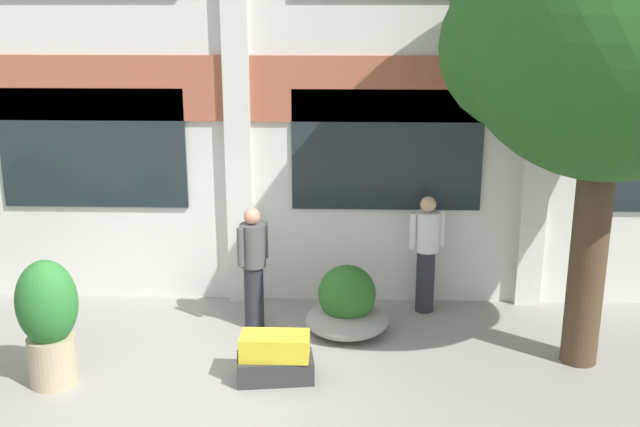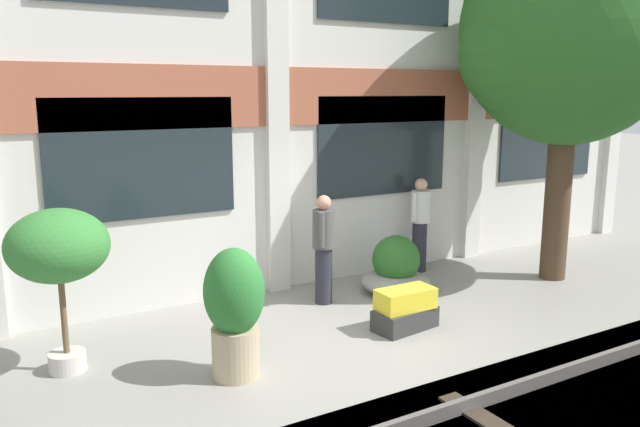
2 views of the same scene
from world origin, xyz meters
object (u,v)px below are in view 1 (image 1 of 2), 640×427
potted_plant_wide_bowl (347,307)px  potted_plant_square_trough (275,358)px  resident_watching_tracks (426,250)px  potted_plant_stone_basin (48,318)px  resident_by_doorway (253,264)px  broadleaf_tree (612,23)px

potted_plant_wide_bowl → potted_plant_square_trough: bearing=-122.2°
potted_plant_wide_bowl → potted_plant_square_trough: size_ratio=1.19×
potted_plant_square_trough → resident_watching_tracks: resident_watching_tracks is taller
potted_plant_square_trough → resident_watching_tracks: bearing=47.3°
potted_plant_stone_basin → resident_by_doorway: 2.69m
potted_plant_square_trough → potted_plant_stone_basin: potted_plant_stone_basin is taller
resident_by_doorway → resident_watching_tracks: bearing=53.6°
broadleaf_tree → potted_plant_wide_bowl: bearing=165.9°
potted_plant_stone_basin → potted_plant_wide_bowl: bearing=23.9°
resident_watching_tracks → broadleaf_tree: bearing=28.6°
potted_plant_stone_basin → resident_watching_tracks: resident_watching_tracks is taller
potted_plant_wide_bowl → potted_plant_square_trough: 1.56m
resident_by_doorway → resident_watching_tracks: 2.44m
potted_plant_square_trough → resident_by_doorway: 1.65m
broadleaf_tree → potted_plant_stone_basin: 7.04m
potted_plant_stone_basin → resident_watching_tracks: 5.02m
potted_plant_square_trough → potted_plant_wide_bowl: bearing=57.8°
broadleaf_tree → potted_plant_square_trough: 5.29m
broadleaf_tree → resident_by_doorway: bearing=168.1°
potted_plant_square_trough → resident_by_doorway: resident_by_doorway is taller
potted_plant_square_trough → resident_by_doorway: size_ratio=0.56×
resident_by_doorway → potted_plant_stone_basin: bearing=-103.5°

